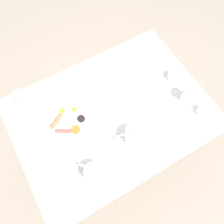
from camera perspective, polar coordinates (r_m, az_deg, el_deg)
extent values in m
plane|color=gray|center=(2.07, 0.00, -8.63)|extent=(8.00, 8.00, 0.00)
cube|color=silver|center=(1.37, 0.00, -0.59)|extent=(0.88, 1.20, 0.03)
cylinder|color=brown|center=(1.83, 21.62, -7.00)|extent=(0.04, 0.04, 0.73)
cylinder|color=brown|center=(2.02, 8.19, 11.26)|extent=(0.04, 0.04, 0.73)
cylinder|color=brown|center=(1.67, -10.86, -25.83)|extent=(0.04, 0.04, 0.73)
cylinder|color=brown|center=(1.87, -21.05, -3.31)|extent=(0.04, 0.04, 0.73)
cylinder|color=white|center=(1.36, -11.09, -2.27)|extent=(0.29, 0.29, 0.01)
cylinder|color=white|center=(1.37, -9.71, 0.50)|extent=(0.07, 0.07, 0.00)
sphere|color=yellow|center=(1.36, -9.78, 0.68)|extent=(0.03, 0.03, 0.03)
cylinder|color=white|center=(1.38, -12.76, 0.19)|extent=(0.07, 0.07, 0.00)
sphere|color=yellow|center=(1.37, -12.85, 0.37)|extent=(0.03, 0.03, 0.03)
cylinder|color=brown|center=(1.35, -14.34, -2.26)|extent=(0.07, 0.10, 0.03)
cube|color=#B74C42|center=(1.33, -12.65, -4.84)|extent=(0.07, 0.09, 0.01)
cylinder|color=#D16023|center=(1.32, -9.50, -4.53)|extent=(0.06, 0.06, 0.01)
cylinder|color=black|center=(1.34, -8.06, -1.74)|extent=(0.05, 0.05, 0.02)
cylinder|color=white|center=(1.26, 5.74, -5.98)|extent=(0.11, 0.11, 0.11)
cylinder|color=white|center=(1.20, 6.00, -5.13)|extent=(0.08, 0.08, 0.01)
sphere|color=white|center=(1.19, 6.06, -4.93)|extent=(0.02, 0.02, 0.02)
cone|color=white|center=(1.26, 8.91, -5.27)|extent=(0.04, 0.06, 0.05)
torus|color=white|center=(1.25, 3.11, -6.45)|extent=(0.04, 0.09, 0.09)
cylinder|color=white|center=(1.21, -4.51, -15.66)|extent=(0.11, 0.11, 0.11)
cylinder|color=white|center=(1.15, -4.73, -15.25)|extent=(0.08, 0.08, 0.01)
sphere|color=white|center=(1.14, -4.78, -15.15)|extent=(0.02, 0.02, 0.02)
cone|color=white|center=(1.19, -1.49, -17.20)|extent=(0.06, 0.05, 0.05)
torus|color=white|center=(1.22, -6.98, -14.31)|extent=(0.08, 0.05, 0.09)
cylinder|color=white|center=(1.53, 15.56, 8.56)|extent=(0.14, 0.14, 0.01)
cylinder|color=white|center=(1.50, 15.86, 9.20)|extent=(0.08, 0.08, 0.06)
cylinder|color=brown|center=(1.51, 15.80, 9.06)|extent=(0.07, 0.07, 0.04)
torus|color=white|center=(1.51, 17.48, 9.07)|extent=(0.03, 0.04, 0.04)
cylinder|color=white|center=(1.44, -22.33, 3.14)|extent=(0.07, 0.07, 0.12)
cylinder|color=white|center=(1.43, 19.26, 4.59)|extent=(0.07, 0.07, 0.12)
cylinder|color=white|center=(1.44, 22.71, 0.50)|extent=(0.07, 0.07, 0.06)
torus|color=white|center=(1.45, 21.84, 1.65)|extent=(0.04, 0.01, 0.04)
cube|color=silver|center=(1.64, 8.63, 16.18)|extent=(0.18, 0.06, 0.00)
cube|color=silver|center=(1.51, 1.47, 10.79)|extent=(0.06, 0.22, 0.00)
cube|color=silver|center=(1.40, 6.36, 3.28)|extent=(0.06, 0.14, 0.00)
cube|color=silver|center=(1.38, 14.81, -2.27)|extent=(0.17, 0.02, 0.00)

